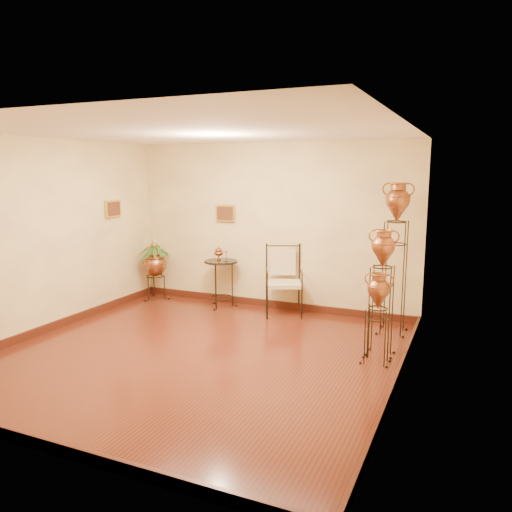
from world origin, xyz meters
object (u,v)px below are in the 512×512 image
at_px(planter_urn, 155,262).
at_px(side_table, 221,283).
at_px(amphora_mid, 381,293).
at_px(amphora_tall, 395,257).
at_px(armchair, 284,281).

relative_size(planter_urn, side_table, 1.20).
bearing_deg(side_table, amphora_mid, -23.33).
distance_m(planter_urn, side_table, 1.39).
xyz_separation_m(amphora_tall, armchair, (-1.77, 0.22, -0.56)).
height_order(amphora_tall, armchair, amphora_tall).
distance_m(amphora_mid, planter_urn, 4.48).
distance_m(planter_urn, armchair, 2.53).
height_order(planter_urn, armchair, planter_urn).
relative_size(planter_urn, armchair, 1.10).
bearing_deg(amphora_mid, armchair, 144.88).
bearing_deg(armchair, amphora_tall, -31.14).
bearing_deg(armchair, amphora_mid, -59.14).
xyz_separation_m(planter_urn, armchair, (2.53, -0.02, -0.13)).
relative_size(amphora_mid, side_table, 1.60).
relative_size(amphora_tall, planter_urn, 1.78).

